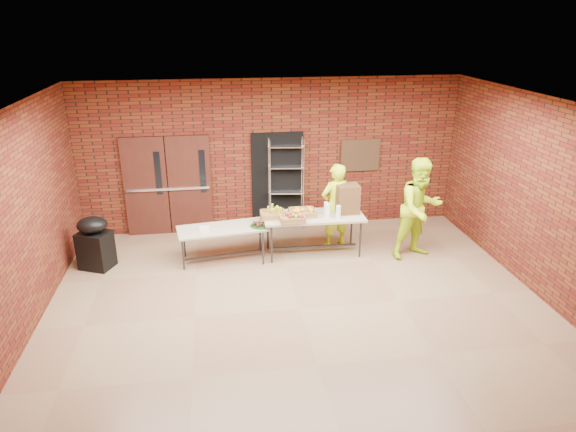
# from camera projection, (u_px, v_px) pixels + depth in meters

# --- Properties ---
(room) EXTENTS (8.08, 7.08, 3.28)m
(room) POSITION_uv_depth(u_px,v_px,m) (300.00, 215.00, 7.60)
(room) COLOR #89664A
(room) RESTS_ON ground
(double_doors) EXTENTS (1.78, 0.12, 2.10)m
(double_doors) POSITION_uv_depth(u_px,v_px,m) (168.00, 186.00, 10.67)
(double_doors) COLOR #411C12
(double_doors) RESTS_ON room
(dark_doorway) EXTENTS (1.10, 0.06, 2.10)m
(dark_doorway) POSITION_uv_depth(u_px,v_px,m) (277.00, 181.00, 11.00)
(dark_doorway) COLOR black
(dark_doorway) RESTS_ON room
(bronze_plaque) EXTENTS (0.85, 0.04, 0.70)m
(bronze_plaque) POSITION_uv_depth(u_px,v_px,m) (360.00, 155.00, 11.05)
(bronze_plaque) COLOR #432E1B
(bronze_plaque) RESTS_ON room
(wire_rack) EXTENTS (0.76, 0.33, 2.00)m
(wire_rack) POSITION_uv_depth(u_px,v_px,m) (286.00, 185.00, 10.91)
(wire_rack) COLOR silver
(wire_rack) RESTS_ON room
(table_left) EXTENTS (1.73, 0.91, 0.68)m
(table_left) POSITION_uv_depth(u_px,v_px,m) (222.00, 230.00, 9.57)
(table_left) COLOR tan
(table_left) RESTS_ON room
(table_right) EXTENTS (1.94, 0.85, 0.79)m
(table_right) POSITION_uv_depth(u_px,v_px,m) (314.00, 218.00, 9.85)
(table_right) COLOR tan
(table_right) RESTS_ON room
(basket_bananas) EXTENTS (0.46, 0.36, 0.14)m
(basket_bananas) POSITION_uv_depth(u_px,v_px,m) (273.00, 214.00, 9.70)
(basket_bananas) COLOR #9B6C3E
(basket_bananas) RESTS_ON table_right
(basket_oranges) EXTENTS (0.49, 0.38, 0.15)m
(basket_oranges) POSITION_uv_depth(u_px,v_px,m) (302.00, 212.00, 9.78)
(basket_oranges) COLOR #9B6C3E
(basket_oranges) RESTS_ON table_right
(basket_apples) EXTENTS (0.46, 0.36, 0.14)m
(basket_apples) POSITION_uv_depth(u_px,v_px,m) (292.00, 218.00, 9.54)
(basket_apples) COLOR #9B6C3E
(basket_apples) RESTS_ON table_right
(muffin_tray) EXTENTS (0.37, 0.37, 0.09)m
(muffin_tray) POSITION_uv_depth(u_px,v_px,m) (260.00, 224.00, 9.61)
(muffin_tray) COLOR #154F20
(muffin_tray) RESTS_ON table_left
(napkin_box) EXTENTS (0.18, 0.12, 0.06)m
(napkin_box) POSITION_uv_depth(u_px,v_px,m) (204.00, 228.00, 9.44)
(napkin_box) COLOR white
(napkin_box) RESTS_ON table_left
(coffee_dispenser) EXTENTS (0.43, 0.38, 0.56)m
(coffee_dispenser) POSITION_uv_depth(u_px,v_px,m) (347.00, 199.00, 9.88)
(coffee_dispenser) COLOR brown
(coffee_dispenser) RESTS_ON table_right
(cup_stack_front) EXTENTS (0.09, 0.09, 0.27)m
(cup_stack_front) POSITION_uv_depth(u_px,v_px,m) (328.00, 211.00, 9.68)
(cup_stack_front) COLOR white
(cup_stack_front) RESTS_ON table_right
(cup_stack_mid) EXTENTS (0.09, 0.09, 0.26)m
(cup_stack_mid) POSITION_uv_depth(u_px,v_px,m) (338.00, 212.00, 9.62)
(cup_stack_mid) COLOR white
(cup_stack_mid) RESTS_ON table_right
(cup_stack_back) EXTENTS (0.08, 0.08, 0.25)m
(cup_stack_back) POSITION_uv_depth(u_px,v_px,m) (326.00, 208.00, 9.82)
(cup_stack_back) COLOR white
(cup_stack_back) RESTS_ON table_right
(covered_grill) EXTENTS (0.68, 0.64, 1.00)m
(covered_grill) POSITION_uv_depth(u_px,v_px,m) (95.00, 242.00, 9.35)
(covered_grill) COLOR black
(covered_grill) RESTS_ON room
(volunteer_woman) EXTENTS (0.72, 0.59, 1.72)m
(volunteer_woman) POSITION_uv_depth(u_px,v_px,m) (335.00, 206.00, 10.11)
(volunteer_woman) COLOR #CEF71B
(volunteer_woman) RESTS_ON room
(volunteer_man) EXTENTS (1.11, 0.96, 1.95)m
(volunteer_man) POSITION_uv_depth(u_px,v_px,m) (420.00, 209.00, 9.64)
(volunteer_man) COLOR #CEF71B
(volunteer_man) RESTS_ON room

